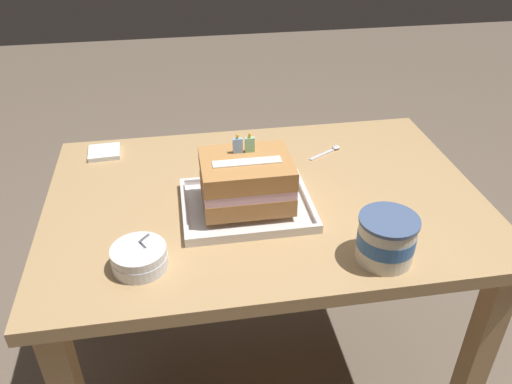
{
  "coord_description": "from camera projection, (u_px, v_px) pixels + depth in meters",
  "views": [
    {
      "loc": [
        -0.21,
        -1.13,
        1.52
      ],
      "look_at": [
        -0.03,
        -0.03,
        0.79
      ],
      "focal_mm": 36.41,
      "sensor_mm": 36.0,
      "label": 1
    }
  ],
  "objects": [
    {
      "name": "ice_cream_tub",
      "position": [
        386.0,
        239.0,
        1.14
      ],
      "size": [
        0.13,
        0.13,
        0.11
      ],
      "color": "silver",
      "rests_on": "dining_table"
    },
    {
      "name": "ground_plane",
      "position": [
        263.0,
        376.0,
        1.8
      ],
      "size": [
        8.0,
        8.0,
        0.0
      ],
      "primitive_type": "plane",
      "color": "#6B5B4C"
    },
    {
      "name": "bowl_stack",
      "position": [
        139.0,
        257.0,
        1.13
      ],
      "size": [
        0.12,
        0.12,
        0.09
      ],
      "color": "white",
      "rests_on": "dining_table"
    },
    {
      "name": "serving_spoon_near_tray",
      "position": [
        331.0,
        150.0,
        1.58
      ],
      "size": [
        0.12,
        0.08,
        0.01
      ],
      "color": "silver",
      "rests_on": "dining_table"
    },
    {
      "name": "foil_tray",
      "position": [
        247.0,
        206.0,
        1.33
      ],
      "size": [
        0.33,
        0.27,
        0.02
      ],
      "color": "silver",
      "rests_on": "dining_table"
    },
    {
      "name": "napkin_pile",
      "position": [
        104.0,
        152.0,
        1.56
      ],
      "size": [
        0.1,
        0.09,
        0.01
      ],
      "color": "white",
      "rests_on": "dining_table"
    },
    {
      "name": "birthday_cake",
      "position": [
        246.0,
        180.0,
        1.28
      ],
      "size": [
        0.22,
        0.18,
        0.17
      ],
      "color": "#B97C43",
      "rests_on": "foil_tray"
    },
    {
      "name": "dining_table",
      "position": [
        265.0,
        228.0,
        1.44
      ],
      "size": [
        1.15,
        0.78,
        0.76
      ],
      "color": "tan",
      "rests_on": "ground_plane"
    }
  ]
}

